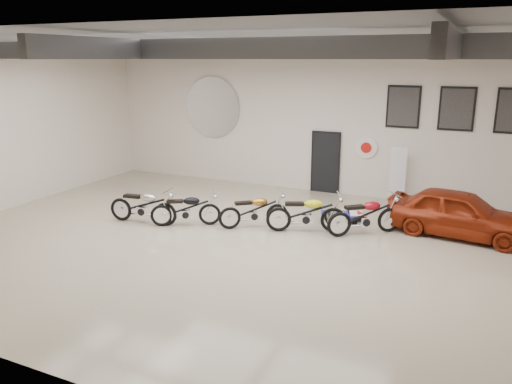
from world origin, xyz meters
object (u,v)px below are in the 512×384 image
at_px(motorcycle_black, 186,209).
at_px(motorcycle_gold, 254,210).
at_px(go_kart, 346,214).
at_px(motorcycle_silver, 143,205).
at_px(motorcycle_yellow, 306,212).
at_px(vintage_car, 459,213).
at_px(banner_stand, 397,176).
at_px(motorcycle_red, 365,215).

xyz_separation_m(motorcycle_black, motorcycle_gold, (1.80, 0.68, 0.00)).
bearing_deg(go_kart, motorcycle_silver, -173.08).
distance_m(motorcycle_silver, go_kart, 5.86).
xyz_separation_m(motorcycle_gold, motorcycle_yellow, (1.46, 0.25, 0.05)).
xyz_separation_m(motorcycle_silver, motorcycle_black, (1.24, 0.32, -0.04)).
bearing_deg(motorcycle_black, motorcycle_yellow, -13.62).
distance_m(motorcycle_yellow, go_kart, 1.49).
bearing_deg(motorcycle_yellow, motorcycle_black, 172.89).
xyz_separation_m(go_kart, vintage_car, (2.99, 0.17, 0.37)).
bearing_deg(motorcycle_black, motorcycle_silver, 165.07).
bearing_deg(motorcycle_yellow, banner_stand, 42.06).
xyz_separation_m(banner_stand, motorcycle_black, (-5.03, -4.75, -0.44)).
xyz_separation_m(motorcycle_black, motorcycle_yellow, (3.26, 0.93, 0.05)).
distance_m(motorcycle_gold, motorcycle_red, 3.04).
xyz_separation_m(motorcycle_black, motorcycle_red, (4.76, 1.39, 0.05)).
height_order(motorcycle_gold, motorcycle_yellow, motorcycle_yellow).
bearing_deg(motorcycle_red, go_kart, 92.38).
distance_m(motorcycle_gold, go_kart, 2.71).
relative_size(motorcycle_black, vintage_car, 0.52).
xyz_separation_m(motorcycle_gold, go_kart, (2.27, 1.46, -0.24)).
bearing_deg(motorcycle_gold, vintage_car, -21.20).
height_order(banner_stand, motorcycle_gold, banner_stand).
height_order(motorcycle_black, motorcycle_red, motorcycle_red).
bearing_deg(go_kart, motorcycle_red, -65.73).
bearing_deg(motorcycle_yellow, motorcycle_gold, 166.70).
bearing_deg(vintage_car, motorcycle_silver, 114.88).
relative_size(banner_stand, motorcycle_gold, 0.97).
distance_m(banner_stand, motorcycle_red, 3.39).
bearing_deg(go_kart, vintage_car, -14.70).
distance_m(motorcycle_yellow, vintage_car, 4.05).
bearing_deg(motorcycle_red, motorcycle_silver, 156.00).
bearing_deg(vintage_car, go_kart, 100.54).
xyz_separation_m(motorcycle_silver, motorcycle_yellow, (4.50, 1.25, 0.01)).
bearing_deg(motorcycle_gold, motorcycle_silver, 159.75).
bearing_deg(go_kart, motorcycle_yellow, -141.81).
bearing_deg(motorcycle_silver, motorcycle_gold, 11.67).
height_order(motorcycle_yellow, go_kart, motorcycle_yellow).
bearing_deg(motorcycle_gold, motorcycle_yellow, -28.77).
distance_m(motorcycle_black, motorcycle_red, 4.96).
relative_size(motorcycle_red, vintage_car, 0.57).
relative_size(motorcycle_black, go_kart, 1.33).
height_order(banner_stand, motorcycle_red, banner_stand).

